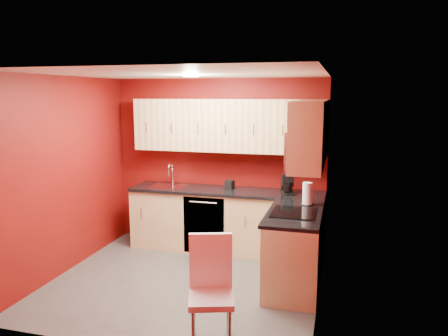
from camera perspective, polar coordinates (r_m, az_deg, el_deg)
The scene contains 21 objects.
floor at distance 5.55m, azimuth -5.08°, elevation -14.54°, with size 3.20×3.20×0.00m, color #4B4946.
ceiling at distance 5.07m, azimuth -5.51°, elevation 12.18°, with size 3.20×3.20×0.00m, color white.
wall_back at distance 6.57m, azimuth -0.71°, elevation 0.70°, with size 3.20×3.20×0.00m, color #6A0C0A.
wall_front at distance 3.84m, azimuth -13.19°, elevation -6.05°, with size 3.20×3.20×0.00m, color #6A0C0A.
wall_left at distance 5.92m, azimuth -19.96°, elevation -0.88°, with size 3.00×3.00×0.00m, color #6A0C0A.
wall_right at distance 4.85m, azimuth 12.71°, elevation -2.75°, with size 3.00×3.00×0.00m, color #6A0C0A.
base_cabinets_back at distance 6.42m, azimuth 0.29°, elevation -6.98°, with size 2.80×0.60×0.87m, color #E8C585.
base_cabinets_right at distance 5.34m, azimuth 9.24°, elevation -10.60°, with size 0.60×1.30×0.87m, color #E8C585.
countertop_back at distance 6.29m, azimuth 0.26°, elevation -3.04°, with size 2.80×0.63×0.04m, color black.
countertop_right at distance 5.19m, azimuth 9.20°, elevation -5.92°, with size 0.63×1.27×0.04m, color black.
upper_cabinets_back at distance 6.29m, azimuth 0.60°, elevation 5.57°, with size 2.80×0.35×0.75m, color #E5C081.
upper_cabinets_right at distance 5.21m, azimuth 11.27°, elevation 5.23°, with size 0.35×1.55×0.75m.
microwave at distance 5.00m, azimuth 10.63°, elevation 2.44°, with size 0.42×0.76×0.42m.
cooktop at distance 5.15m, azimuth 9.10°, elevation -5.76°, with size 0.50×0.55×0.01m, color black.
sink at distance 6.58m, azimuth -7.29°, elevation -2.07°, with size 0.52×0.42×0.35m.
dishwasher_front at distance 6.22m, azimuth -2.65°, elevation -7.54°, with size 0.60×0.02×0.82m, color black.
downlight at distance 5.35m, azimuth -4.35°, elevation 11.90°, with size 0.20×0.20×0.01m, color white.
coffee_maker at distance 6.06m, azimuth 8.42°, elevation -2.16°, with size 0.16×0.21×0.27m, color black, non-canonical shape.
napkin_holder at distance 6.34m, azimuth 0.72°, elevation -2.18°, with size 0.12×0.12×0.12m, color black, non-canonical shape.
paper_towel at distance 5.52m, azimuth 10.84°, elevation -3.32°, with size 0.16×0.16×0.28m, color white, non-canonical shape.
dining_chair at distance 4.11m, azimuth -1.70°, elevation -15.94°, with size 0.40×0.42×1.00m, color white, non-canonical shape.
Camera 1 is at (1.79, -4.74, 2.27)m, focal length 35.00 mm.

